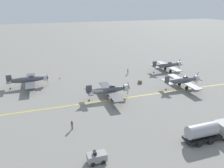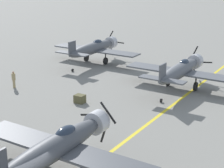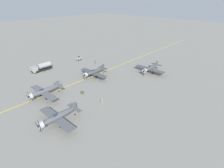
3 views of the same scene
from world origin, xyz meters
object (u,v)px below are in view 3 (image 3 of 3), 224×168
at_px(airplane_far_center, 44,91).
at_px(supply_crate_by_tanker, 82,92).
at_px(ground_crew_walking, 102,101).
at_px(traffic_cone, 148,82).
at_px(airplane_far_left, 58,117).
at_px(airplane_near_left, 150,68).
at_px(tow_tractor, 79,58).
at_px(ground_crew_inspecting, 95,62).
at_px(airplane_mid_center, 94,72).
at_px(fuel_tanker, 41,67).

xyz_separation_m(airplane_far_center, supply_crate_by_tanker, (-6.30, -8.66, -1.63)).
relative_size(ground_crew_walking, traffic_cone, 3.22).
relative_size(airplane_far_left, airplane_near_left, 1.00).
xyz_separation_m(tow_tractor, ground_crew_inspecting, (-9.24, -1.93, 0.14)).
height_order(airplane_near_left, ground_crew_walking, airplane_near_left).
distance_m(airplane_far_left, traffic_cone, 32.74).
relative_size(airplane_mid_center, fuel_tanker, 1.50).
xyz_separation_m(tow_tractor, traffic_cone, (-36.48, -1.23, -0.52)).
bearing_deg(ground_crew_inspecting, tow_tractor, 11.83).
xyz_separation_m(fuel_tanker, ground_crew_walking, (-34.92, 0.70, -0.54)).
xyz_separation_m(airplane_far_center, airplane_far_left, (-13.40, 3.94, -0.00)).
bearing_deg(traffic_cone, airplane_near_left, -63.62).
height_order(airplane_far_left, airplane_near_left, same).
relative_size(ground_crew_inspecting, supply_crate_by_tanker, 1.86).
bearing_deg(ground_crew_inspecting, fuel_tanker, 63.95).
bearing_deg(airplane_near_left, tow_tractor, 0.33).
bearing_deg(airplane_far_center, airplane_near_left, -109.60).
bearing_deg(ground_crew_inspecting, airplane_mid_center, 136.18).
relative_size(airplane_far_left, fuel_tanker, 1.50).
height_order(airplane_far_left, ground_crew_inspecting, airplane_far_left).
bearing_deg(ground_crew_walking, airplane_near_left, -86.03).
bearing_deg(fuel_tanker, airplane_far_center, 155.01).
bearing_deg(traffic_cone, ground_crew_inspecting, -1.48).
bearing_deg(ground_crew_walking, tow_tractor, -28.43).
xyz_separation_m(airplane_mid_center, tow_tractor, (19.49, -7.90, -1.22)).
height_order(ground_crew_inspecting, traffic_cone, ground_crew_inspecting).
height_order(airplane_far_center, supply_crate_by_tanker, airplane_far_center).
xyz_separation_m(airplane_near_left, fuel_tanker, (32.98, 27.18, -0.50)).
height_order(airplane_far_center, airplane_far_left, airplane_far_center).
height_order(airplane_far_left, tow_tractor, airplane_far_left).
bearing_deg(airplane_far_center, fuel_tanker, -25.33).
distance_m(airplane_far_left, fuel_tanker, 36.16).
relative_size(airplane_far_center, ground_crew_inspecting, 7.02).
bearing_deg(fuel_tanker, airplane_near_left, -140.51).
xyz_separation_m(airplane_mid_center, supply_crate_by_tanker, (-6.53, 10.78, -1.63)).
bearing_deg(airplane_far_center, airplane_mid_center, -89.67).
xyz_separation_m(ground_crew_inspecting, traffic_cone, (-27.24, 0.70, -0.66)).
bearing_deg(airplane_mid_center, airplane_near_left, -115.09).
distance_m(airplane_far_center, fuel_tanker, 22.29).
bearing_deg(traffic_cone, airplane_far_center, 59.62).
xyz_separation_m(airplane_mid_center, fuel_tanker, (19.97, 10.04, -0.50)).
distance_m(airplane_mid_center, ground_crew_inspecting, 14.25).
bearing_deg(tow_tractor, airplane_mid_center, 157.93).
distance_m(airplane_far_left, tow_tractor, 45.58).
distance_m(airplane_near_left, traffic_cone, 9.11).
distance_m(tow_tractor, ground_crew_walking, 39.16).
distance_m(ground_crew_walking, traffic_cone, 19.99).
height_order(airplane_mid_center, tow_tractor, airplane_mid_center).
distance_m(airplane_far_center, ground_crew_inspecting, 31.12).
relative_size(airplane_near_left, tow_tractor, 4.62).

